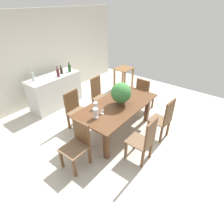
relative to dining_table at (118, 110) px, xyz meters
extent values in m
plane|color=beige|center=(0.00, 0.30, -0.63)|extent=(7.04, 7.04, 0.00)
cube|color=beige|center=(0.00, 2.90, 0.67)|extent=(6.40, 0.10, 2.60)
cube|color=brown|center=(0.00, 0.00, 0.13)|extent=(2.02, 1.02, 0.03)
cube|color=brown|center=(-0.85, -0.35, -0.26)|extent=(0.10, 0.10, 0.74)
cube|color=brown|center=(0.85, -0.35, -0.26)|extent=(0.10, 0.10, 0.74)
cube|color=brown|center=(-0.85, 0.35, -0.26)|extent=(0.10, 0.10, 0.74)
cube|color=brown|center=(0.85, 0.35, -0.26)|extent=(0.10, 0.10, 0.74)
cube|color=brown|center=(0.63, -0.71, -0.41)|extent=(0.05, 0.05, 0.44)
cube|color=brown|center=(0.30, -0.68, -0.41)|extent=(0.05, 0.05, 0.44)
cube|color=brown|center=(0.60, -1.05, -0.41)|extent=(0.05, 0.05, 0.44)
cube|color=brown|center=(0.28, -1.03, -0.41)|extent=(0.05, 0.05, 0.44)
cube|color=brown|center=(0.45, -0.87, -0.18)|extent=(0.43, 0.45, 0.03)
cube|color=brown|center=(0.44, -1.06, 0.12)|extent=(0.37, 0.07, 0.57)
cube|color=brown|center=(-0.64, 0.68, -0.41)|extent=(0.05, 0.05, 0.44)
cube|color=brown|center=(-0.24, 0.71, -0.41)|extent=(0.05, 0.05, 0.44)
cube|color=brown|center=(-0.66, 1.03, -0.41)|extent=(0.05, 0.05, 0.44)
cube|color=brown|center=(-0.26, 1.05, -0.41)|extent=(0.05, 0.05, 0.44)
cube|color=brown|center=(-0.45, 0.87, -0.18)|extent=(0.50, 0.44, 0.03)
cube|color=brown|center=(-0.46, 1.06, 0.08)|extent=(0.44, 0.06, 0.50)
cube|color=brown|center=(-1.56, 0.18, -0.41)|extent=(0.04, 0.04, 0.44)
cube|color=brown|center=(-1.56, -0.18, -0.41)|extent=(0.04, 0.04, 0.44)
cube|color=brown|center=(-1.16, 0.18, -0.41)|extent=(0.04, 0.04, 0.44)
cube|color=brown|center=(-1.16, -0.18, -0.41)|extent=(0.04, 0.04, 0.44)
cube|color=brown|center=(-1.36, 0.00, -0.18)|extent=(0.48, 0.44, 0.03)
cube|color=brown|center=(-1.14, 0.00, 0.07)|extent=(0.04, 0.40, 0.47)
cube|color=brown|center=(1.55, -0.17, -0.41)|extent=(0.04, 0.04, 0.44)
cube|color=brown|center=(1.56, 0.17, -0.41)|extent=(0.04, 0.04, 0.44)
cube|color=brown|center=(1.17, -0.17, -0.41)|extent=(0.04, 0.04, 0.44)
cube|color=brown|center=(1.17, 0.17, -0.41)|extent=(0.04, 0.04, 0.44)
cube|color=brown|center=(1.36, 0.00, -0.18)|extent=(0.46, 0.42, 0.03)
cube|color=brown|center=(1.15, 0.00, 0.10)|extent=(0.04, 0.39, 0.53)
cube|color=brown|center=(-0.29, -0.67, -0.41)|extent=(0.04, 0.04, 0.44)
cube|color=brown|center=(-0.62, -0.67, -0.41)|extent=(0.04, 0.04, 0.44)
cube|color=brown|center=(-0.29, -1.06, -0.41)|extent=(0.04, 0.04, 0.44)
cube|color=brown|center=(-0.62, -1.06, -0.41)|extent=(0.04, 0.04, 0.44)
cube|color=brown|center=(-0.45, -0.87, -0.18)|extent=(0.41, 0.47, 0.03)
cube|color=brown|center=(-0.46, -1.08, 0.12)|extent=(0.37, 0.04, 0.58)
cube|color=brown|center=(0.29, 0.66, -0.41)|extent=(0.05, 0.05, 0.44)
cube|color=brown|center=(0.63, 0.68, -0.41)|extent=(0.05, 0.05, 0.44)
cube|color=brown|center=(0.27, 1.05, -0.41)|extent=(0.05, 0.05, 0.44)
cube|color=brown|center=(0.61, 1.07, -0.41)|extent=(0.05, 0.05, 0.44)
cube|color=brown|center=(0.45, 0.87, -0.18)|extent=(0.44, 0.48, 0.03)
cube|color=brown|center=(0.44, 1.08, 0.12)|extent=(0.38, 0.06, 0.56)
cylinder|color=#4C3828|center=(0.06, -0.05, 0.20)|extent=(0.19, 0.19, 0.12)
sphere|color=#387538|center=(0.06, -0.05, 0.43)|extent=(0.46, 0.46, 0.46)
sphere|color=silver|center=(0.01, -0.20, 0.55)|extent=(0.05, 0.05, 0.05)
sphere|color=silver|center=(-0.01, 0.11, 0.56)|extent=(0.04, 0.04, 0.04)
sphere|color=silver|center=(-0.07, -0.06, 0.51)|extent=(0.05, 0.05, 0.05)
sphere|color=silver|center=(0.10, 0.12, 0.50)|extent=(0.04, 0.04, 0.04)
sphere|color=silver|center=(-0.06, -0.10, 0.39)|extent=(0.06, 0.06, 0.06)
cylinder|color=silver|center=(-0.44, 0.27, 0.15)|extent=(0.08, 0.08, 0.01)
cylinder|color=silver|center=(-0.44, 0.27, 0.17)|extent=(0.03, 0.03, 0.04)
cylinder|color=silver|center=(-0.44, 0.27, 0.25)|extent=(0.09, 0.09, 0.11)
cylinder|color=silver|center=(-0.70, 0.04, 0.15)|extent=(0.09, 0.09, 0.01)
cylinder|color=silver|center=(-0.70, 0.04, 0.18)|extent=(0.02, 0.02, 0.05)
cylinder|color=silver|center=(-0.70, 0.04, 0.28)|extent=(0.11, 0.11, 0.15)
cylinder|color=silver|center=(0.39, 0.12, 0.15)|extent=(0.07, 0.07, 0.01)
cylinder|color=silver|center=(0.39, 0.12, 0.18)|extent=(0.02, 0.02, 0.05)
cylinder|color=silver|center=(0.39, 0.12, 0.25)|extent=(0.08, 0.08, 0.10)
cylinder|color=silver|center=(-0.50, 0.03, 0.14)|extent=(0.06, 0.06, 0.00)
cylinder|color=silver|center=(-0.50, 0.03, 0.18)|extent=(0.01, 0.01, 0.07)
cone|color=silver|center=(-0.50, 0.03, 0.25)|extent=(0.06, 0.06, 0.07)
cube|color=silver|center=(-0.09, 2.23, -0.16)|extent=(1.54, 0.60, 0.94)
cylinder|color=black|center=(0.21, 2.21, 0.39)|extent=(0.08, 0.08, 0.16)
cylinder|color=black|center=(0.21, 2.21, 0.51)|extent=(0.03, 0.03, 0.08)
cylinder|color=#194C1E|center=(0.46, 2.14, 0.41)|extent=(0.08, 0.08, 0.20)
cylinder|color=#194C1E|center=(0.46, 2.14, 0.56)|extent=(0.03, 0.03, 0.09)
cylinder|color=#511E28|center=(-0.01, 2.07, 0.42)|extent=(0.08, 0.08, 0.22)
cylinder|color=#511E28|center=(-0.01, 2.07, 0.57)|extent=(0.03, 0.03, 0.08)
cylinder|color=#B2BFB7|center=(-0.61, 2.35, 0.43)|extent=(0.07, 0.07, 0.24)
cylinder|color=#B2BFB7|center=(-0.61, 2.35, 0.59)|extent=(0.02, 0.02, 0.09)
cube|color=brown|center=(2.17, 1.32, 0.11)|extent=(0.59, 0.52, 0.02)
cube|color=brown|center=(1.91, 1.10, -0.26)|extent=(0.05, 0.05, 0.73)
cube|color=brown|center=(2.43, 1.10, -0.26)|extent=(0.05, 0.05, 0.73)
cube|color=brown|center=(1.91, 1.54, -0.26)|extent=(0.05, 0.05, 0.73)
cube|color=brown|center=(2.43, 1.54, -0.26)|extent=(0.05, 0.05, 0.73)
camera|label=1|loc=(-2.84, -2.04, 2.20)|focal=28.47mm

